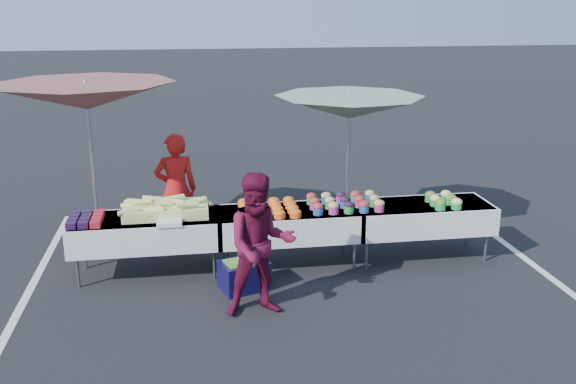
{
  "coord_description": "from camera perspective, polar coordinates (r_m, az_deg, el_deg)",
  "views": [
    {
      "loc": [
        -1.23,
        -7.75,
        3.35
      ],
      "look_at": [
        0.0,
        0.0,
        1.0
      ],
      "focal_mm": 40.0,
      "sensor_mm": 36.0,
      "label": 1
    }
  ],
  "objects": [
    {
      "name": "ground",
      "position": [
        8.53,
        0.0,
        -6.45
      ],
      "size": [
        80.0,
        80.0,
        0.0
      ],
      "primitive_type": "plane",
      "color": "black"
    },
    {
      "name": "stripe_left",
      "position": [
        8.66,
        -21.58,
        -7.29
      ],
      "size": [
        0.1,
        5.0,
        0.0
      ],
      "primitive_type": "cube",
      "color": "silver",
      "rests_on": "ground"
    },
    {
      "name": "stripe_right",
      "position": [
        9.53,
        19.44,
        -4.89
      ],
      "size": [
        0.1,
        5.0,
        0.0
      ],
      "primitive_type": "cube",
      "color": "silver",
      "rests_on": "ground"
    },
    {
      "name": "table_left",
      "position": [
        8.24,
        -12.47,
        -3.34
      ],
      "size": [
        1.86,
        0.81,
        0.75
      ],
      "color": "white",
      "rests_on": "ground"
    },
    {
      "name": "table_center",
      "position": [
        8.32,
        0.0,
        -2.75
      ],
      "size": [
        1.86,
        0.81,
        0.75
      ],
      "color": "white",
      "rests_on": "ground"
    },
    {
      "name": "table_right",
      "position": [
        8.76,
        11.71,
        -2.08
      ],
      "size": [
        1.86,
        0.81,
        0.75
      ],
      "color": "white",
      "rests_on": "ground"
    },
    {
      "name": "berry_punnets",
      "position": [
        8.2,
        -17.54,
        -2.31
      ],
      "size": [
        0.4,
        0.54,
        0.08
      ],
      "color": "black",
      "rests_on": "table_left"
    },
    {
      "name": "corn_pile",
      "position": [
        8.19,
        -10.85,
        -1.48
      ],
      "size": [
        1.16,
        0.57,
        0.26
      ],
      "color": "#CFCD6A",
      "rests_on": "table_left"
    },
    {
      "name": "plastic_bags",
      "position": [
        7.88,
        -10.5,
        -2.68
      ],
      "size": [
        0.3,
        0.25,
        0.05
      ],
      "primitive_type": "cube",
      "color": "white",
      "rests_on": "table_left"
    },
    {
      "name": "carrot_bowls",
      "position": [
        8.2,
        -1.71,
        -1.44
      ],
      "size": [
        0.75,
        0.69,
        0.11
      ],
      "color": "#E85519",
      "rests_on": "table_center"
    },
    {
      "name": "potato_cups",
      "position": [
        8.38,
        5.07,
        -0.88
      ],
      "size": [
        0.94,
        0.58,
        0.16
      ],
      "color": "#21509C",
      "rests_on": "table_right"
    },
    {
      "name": "bean_baskets",
      "position": [
        8.7,
        13.63,
        -0.7
      ],
      "size": [
        0.36,
        0.5,
        0.15
      ],
      "color": "green",
      "rests_on": "table_right"
    },
    {
      "name": "vendor",
      "position": [
        9.1,
        -9.9,
        0.19
      ],
      "size": [
        0.63,
        0.45,
        1.61
      ],
      "primitive_type": "imported",
      "rotation": [
        0.0,
        0.0,
        3.25
      ],
      "color": "red",
      "rests_on": "ground"
    },
    {
      "name": "customer",
      "position": [
        6.96,
        -2.46,
        -4.75
      ],
      "size": [
        0.82,
        0.66,
        1.61
      ],
      "primitive_type": "imported",
      "rotation": [
        0.0,
        0.0,
        0.07
      ],
      "color": "maroon",
      "rests_on": "ground"
    },
    {
      "name": "umbrella_left",
      "position": [
        8.72,
        -17.48,
        8.03
      ],
      "size": [
        2.45,
        2.45,
        2.38
      ],
      "rotation": [
        0.0,
        0.0,
        -0.05
      ],
      "color": "black",
      "rests_on": "ground"
    },
    {
      "name": "umbrella_right",
      "position": [
        8.94,
        5.45,
        7.41
      ],
      "size": [
        2.45,
        2.45,
        2.12
      ],
      "rotation": [
        0.0,
        0.0,
        -0.2
      ],
      "color": "black",
      "rests_on": "ground"
    },
    {
      "name": "storage_bin",
      "position": [
        7.79,
        -3.92,
        -7.32
      ],
      "size": [
        0.65,
        0.55,
        0.36
      ],
      "rotation": [
        0.0,
        0.0,
        0.31
      ],
      "color": "#0D0B38",
      "rests_on": "ground"
    }
  ]
}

